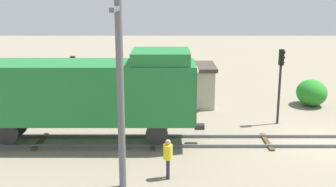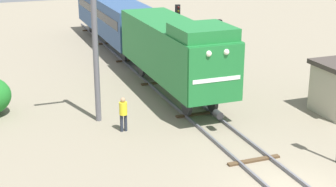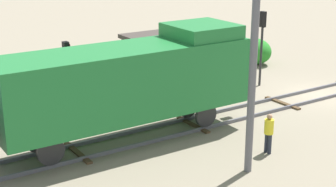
{
  "view_description": "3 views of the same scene",
  "coord_description": "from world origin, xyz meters",
  "px_view_note": "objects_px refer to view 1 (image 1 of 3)",
  "views": [
    {
      "loc": [
        -20.36,
        7.97,
        7.59
      ],
      "look_at": [
        -0.04,
        7.99,
        2.61
      ],
      "focal_mm": 45.0,
      "sensor_mm": 36.0,
      "label": 1
    },
    {
      "loc": [
        -10.27,
        -14.08,
        9.58
      ],
      "look_at": [
        -1.48,
        9.18,
        1.2
      ],
      "focal_mm": 55.0,
      "sensor_mm": 36.0,
      "label": 2
    },
    {
      "loc": [
        -18.2,
        22.03,
        8.71
      ],
      "look_at": [
        -0.18,
        10.24,
        1.89
      ],
      "focal_mm": 55.0,
      "sensor_mm": 36.0,
      "label": 3
    }
  ],
  "objects_px": {
    "worker_by_signal": "(168,156)",
    "catenary_mast": "(120,91)",
    "traffic_signal_near": "(281,73)",
    "relay_hut": "(193,84)",
    "traffic_signal_mid": "(74,77)",
    "locomotive": "(87,90)"
  },
  "relations": [
    {
      "from": "worker_by_signal",
      "to": "catenary_mast",
      "type": "bearing_deg",
      "value": 80.69
    },
    {
      "from": "catenary_mast",
      "to": "traffic_signal_near",
      "type": "bearing_deg",
      "value": -44.79
    },
    {
      "from": "relay_hut",
      "to": "traffic_signal_mid",
      "type": "bearing_deg",
      "value": 119.8
    },
    {
      "from": "traffic_signal_mid",
      "to": "relay_hut",
      "type": "xyz_separation_m",
      "value": [
        4.1,
        -7.16,
        -1.36
      ]
    },
    {
      "from": "traffic_signal_mid",
      "to": "worker_by_signal",
      "type": "height_order",
      "value": "traffic_signal_mid"
    },
    {
      "from": "traffic_signal_mid",
      "to": "relay_hut",
      "type": "distance_m",
      "value": 8.36
    },
    {
      "from": "traffic_signal_mid",
      "to": "catenary_mast",
      "type": "bearing_deg",
      "value": -156.68
    },
    {
      "from": "locomotive",
      "to": "catenary_mast",
      "type": "bearing_deg",
      "value": -156.25
    },
    {
      "from": "locomotive",
      "to": "traffic_signal_near",
      "type": "bearing_deg",
      "value": -72.95
    },
    {
      "from": "catenary_mast",
      "to": "traffic_signal_mid",
      "type": "bearing_deg",
      "value": 23.32
    },
    {
      "from": "worker_by_signal",
      "to": "traffic_signal_near",
      "type": "bearing_deg",
      "value": -76.1
    },
    {
      "from": "traffic_signal_near",
      "to": "catenary_mast",
      "type": "height_order",
      "value": "catenary_mast"
    },
    {
      "from": "traffic_signal_mid",
      "to": "relay_hut",
      "type": "height_order",
      "value": "traffic_signal_mid"
    },
    {
      "from": "traffic_signal_near",
      "to": "worker_by_signal",
      "type": "distance_m",
      "value": 10.0
    },
    {
      "from": "traffic_signal_near",
      "to": "traffic_signal_mid",
      "type": "distance_m",
      "value": 11.86
    },
    {
      "from": "worker_by_signal",
      "to": "catenary_mast",
      "type": "relative_size",
      "value": 0.23
    },
    {
      "from": "locomotive",
      "to": "relay_hut",
      "type": "relative_size",
      "value": 3.31
    },
    {
      "from": "locomotive",
      "to": "catenary_mast",
      "type": "height_order",
      "value": "catenary_mast"
    },
    {
      "from": "catenary_mast",
      "to": "relay_hut",
      "type": "xyz_separation_m",
      "value": [
        12.57,
        -3.51,
        -2.54
      ]
    },
    {
      "from": "locomotive",
      "to": "traffic_signal_mid",
      "type": "relative_size",
      "value": 2.94
    },
    {
      "from": "worker_by_signal",
      "to": "locomotive",
      "type": "bearing_deg",
      "value": 8.56
    },
    {
      "from": "locomotive",
      "to": "traffic_signal_mid",
      "type": "bearing_deg",
      "value": 22.66
    }
  ]
}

